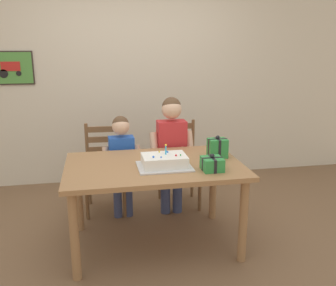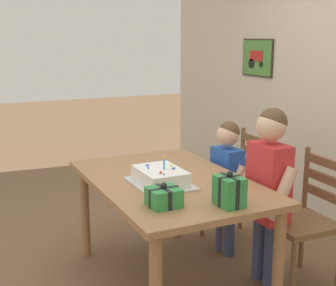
{
  "view_description": "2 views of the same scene",
  "coord_description": "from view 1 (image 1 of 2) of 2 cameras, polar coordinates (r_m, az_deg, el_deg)",
  "views": [
    {
      "loc": [
        -0.45,
        -2.97,
        1.74
      ],
      "look_at": [
        0.13,
        0.03,
        0.92
      ],
      "focal_mm": 39.82,
      "sensor_mm": 36.0,
      "label": 1
    },
    {
      "loc": [
        2.66,
        -1.3,
        1.67
      ],
      "look_at": [
        -0.02,
        0.0,
        1.0
      ],
      "focal_mm": 49.97,
      "sensor_mm": 36.0,
      "label": 2
    }
  ],
  "objects": [
    {
      "name": "ground_plane",
      "position": [
        3.47,
        -2.03,
        -15.12
      ],
      "size": [
        20.0,
        20.0,
        0.0
      ],
      "primitive_type": "plane",
      "color": "brown"
    },
    {
      "name": "child_younger",
      "position": [
        3.74,
        -7.09,
        -2.16
      ],
      "size": [
        0.39,
        0.22,
        1.06
      ],
      "color": "#38426B",
      "rests_on": "ground"
    },
    {
      "name": "chair_left",
      "position": [
        4.01,
        -9.56,
        -3.74
      ],
      "size": [
        0.44,
        0.44,
        0.92
      ],
      "color": "brown",
      "rests_on": "ground"
    },
    {
      "name": "gift_box_beside_cake",
      "position": [
        3.01,
        6.78,
        -3.19
      ],
      "size": [
        0.17,
        0.18,
        0.14
      ],
      "color": "#2D8E42",
      "rests_on": "dining_table"
    },
    {
      "name": "child_older",
      "position": [
        3.78,
        0.55,
        -0.23
      ],
      "size": [
        0.44,
        0.25,
        1.23
      ],
      "color": "#38426B",
      "rests_on": "ground"
    },
    {
      "name": "back_wall",
      "position": [
        4.79,
        -5.61,
        9.66
      ],
      "size": [
        6.4,
        0.11,
        2.6
      ],
      "color": "beige",
      "rests_on": "ground"
    },
    {
      "name": "dining_table",
      "position": [
        3.19,
        -2.14,
        -4.83
      ],
      "size": [
        1.48,
        0.96,
        0.75
      ],
      "color": "#9E7047",
      "rests_on": "ground"
    },
    {
      "name": "birthday_cake",
      "position": [
        3.07,
        -0.57,
        -2.84
      ],
      "size": [
        0.44,
        0.34,
        0.19
      ],
      "color": "silver",
      "rests_on": "dining_table"
    },
    {
      "name": "chair_right",
      "position": [
        4.1,
        1.61,
        -3.11
      ],
      "size": [
        0.44,
        0.44,
        0.92
      ],
      "color": "brown",
      "rests_on": "ground"
    },
    {
      "name": "gift_box_red_large",
      "position": [
        3.35,
        7.57,
        -0.76
      ],
      "size": [
        0.17,
        0.13,
        0.2
      ],
      "color": "#2D8E42",
      "rests_on": "dining_table"
    }
  ]
}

